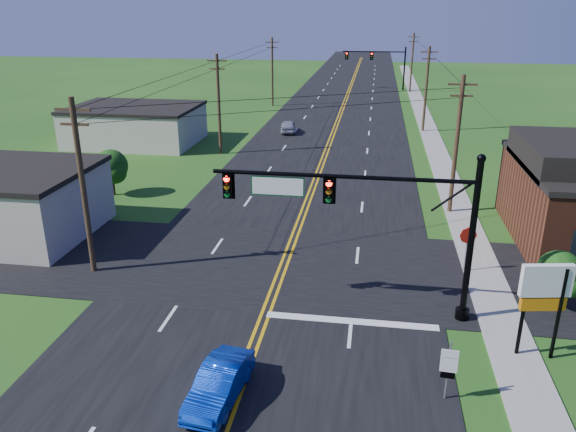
% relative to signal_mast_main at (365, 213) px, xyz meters
% --- Properties ---
extents(ground, '(260.00, 260.00, 0.00)m').
position_rel_signal_mast_main_xyz_m(ground, '(-4.34, -8.00, -4.75)').
color(ground, '#1C4915').
rests_on(ground, ground).
extents(road_main, '(16.00, 220.00, 0.04)m').
position_rel_signal_mast_main_xyz_m(road_main, '(-4.34, 42.00, -4.73)').
color(road_main, black).
rests_on(road_main, ground).
extents(road_cross, '(70.00, 10.00, 0.04)m').
position_rel_signal_mast_main_xyz_m(road_cross, '(-4.34, 4.00, -4.73)').
color(road_cross, black).
rests_on(road_cross, ground).
extents(sidewalk, '(2.00, 160.00, 0.08)m').
position_rel_signal_mast_main_xyz_m(sidewalk, '(6.16, 32.00, -4.71)').
color(sidewalk, gray).
rests_on(sidewalk, ground).
extents(signal_mast_main, '(11.30, 0.60, 7.48)m').
position_rel_signal_mast_main_xyz_m(signal_mast_main, '(0.00, 0.00, 0.00)').
color(signal_mast_main, black).
rests_on(signal_mast_main, ground).
extents(signal_mast_far, '(10.98, 0.60, 7.48)m').
position_rel_signal_mast_main_xyz_m(signal_mast_far, '(0.10, 72.00, -0.20)').
color(signal_mast_far, black).
rests_on(signal_mast_far, ground).
extents(cream_bldg_near, '(10.20, 8.20, 4.10)m').
position_rel_signal_mast_main_xyz_m(cream_bldg_near, '(-21.34, 6.00, -2.69)').
color(cream_bldg_near, '#B8B29D').
rests_on(cream_bldg_near, ground).
extents(cream_bldg_far, '(12.20, 9.20, 3.70)m').
position_rel_signal_mast_main_xyz_m(cream_bldg_far, '(-23.34, 30.00, -2.89)').
color(cream_bldg_far, '#B8B29D').
rests_on(cream_bldg_far, ground).
extents(utility_pole_left_a, '(1.80, 0.28, 9.00)m').
position_rel_signal_mast_main_xyz_m(utility_pole_left_a, '(-13.84, 2.00, -0.03)').
color(utility_pole_left_a, '#321F16').
rests_on(utility_pole_left_a, ground).
extents(utility_pole_left_b, '(1.80, 0.28, 9.00)m').
position_rel_signal_mast_main_xyz_m(utility_pole_left_b, '(-13.84, 27.00, -0.03)').
color(utility_pole_left_b, '#321F16').
rests_on(utility_pole_left_b, ground).
extents(utility_pole_left_c, '(1.80, 0.28, 9.00)m').
position_rel_signal_mast_main_xyz_m(utility_pole_left_c, '(-13.84, 54.00, -0.03)').
color(utility_pole_left_c, '#321F16').
rests_on(utility_pole_left_c, ground).
extents(utility_pole_right_a, '(1.80, 0.28, 9.00)m').
position_rel_signal_mast_main_xyz_m(utility_pole_right_a, '(5.46, 14.00, -0.03)').
color(utility_pole_right_a, '#321F16').
rests_on(utility_pole_right_a, ground).
extents(utility_pole_right_b, '(1.80, 0.28, 9.00)m').
position_rel_signal_mast_main_xyz_m(utility_pole_right_b, '(5.46, 40.00, -0.03)').
color(utility_pole_right_b, '#321F16').
rests_on(utility_pole_right_b, ground).
extents(utility_pole_right_c, '(1.80, 0.28, 9.00)m').
position_rel_signal_mast_main_xyz_m(utility_pole_right_c, '(5.46, 70.00, -0.03)').
color(utility_pole_right_c, '#321F16').
rests_on(utility_pole_right_c, ground).
extents(tree_right_back, '(3.00, 3.00, 4.10)m').
position_rel_signal_mast_main_xyz_m(tree_right_back, '(11.66, 18.00, -2.15)').
color(tree_right_back, '#321F16').
rests_on(tree_right_back, ground).
extents(shrub_corner, '(2.00, 2.00, 2.86)m').
position_rel_signal_mast_main_xyz_m(shrub_corner, '(8.66, 1.50, -2.90)').
color(shrub_corner, '#321F16').
rests_on(shrub_corner, ground).
extents(tree_left, '(2.40, 2.40, 3.37)m').
position_rel_signal_mast_main_xyz_m(tree_left, '(-18.34, 14.00, -2.59)').
color(tree_left, '#321F16').
rests_on(tree_left, ground).
extents(blue_car, '(1.78, 3.98, 1.27)m').
position_rel_signal_mast_main_xyz_m(blue_car, '(-4.64, -6.87, -4.11)').
color(blue_car, '#0832B4').
rests_on(blue_car, ground).
extents(distant_car, '(2.12, 4.10, 1.33)m').
position_rel_signal_mast_main_xyz_m(distant_car, '(-9.05, 37.03, -4.08)').
color(distant_car, '#BABABF').
rests_on(distant_car, ground).
extents(route_sign, '(0.59, 0.11, 2.36)m').
position_rel_signal_mast_main_xyz_m(route_sign, '(3.16, -5.66, -3.37)').
color(route_sign, slate).
rests_on(route_sign, ground).
extents(stop_sign, '(0.88, 0.22, 2.51)m').
position_rel_signal_mast_main_xyz_m(stop_sign, '(5.20, 4.82, -2.94)').
color(stop_sign, slate).
rests_on(stop_sign, ground).
extents(pylon_sign, '(1.95, 0.60, 3.98)m').
position_rel_signal_mast_main_xyz_m(pylon_sign, '(6.89, -2.45, -1.85)').
color(pylon_sign, black).
rests_on(pylon_sign, ground).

